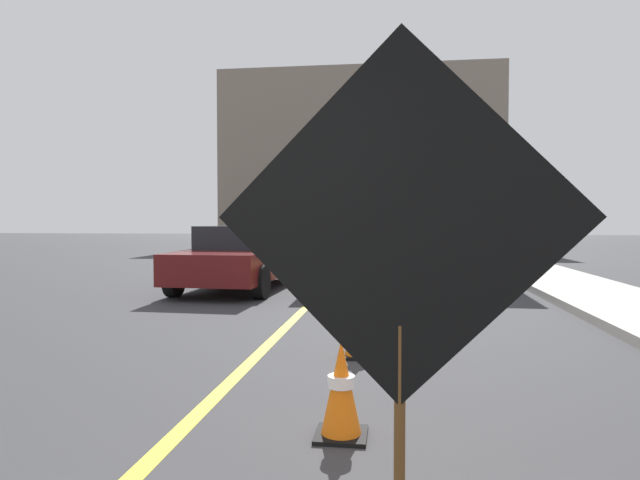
{
  "coord_description": "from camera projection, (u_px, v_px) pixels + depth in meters",
  "views": [
    {
      "loc": [
        1.51,
        0.4,
        1.5
      ],
      "look_at": [
        0.61,
        7.01,
        1.27
      ],
      "focal_mm": 30.95,
      "sensor_mm": 36.0,
      "label": 1
    }
  ],
  "objects": [
    {
      "name": "lane_center_stripe",
      "position": [
        250.0,
        363.0,
        5.8
      ],
      "size": [
        0.14,
        36.0,
        0.01
      ],
      "primitive_type": "cube",
      "color": "yellow",
      "rests_on": "ground"
    },
    {
      "name": "roadwork_sign",
      "position": [
        401.0,
        228.0,
        2.37
      ],
      "size": [
        1.63,
        0.12,
        2.33
      ],
      "color": "#593819",
      "rests_on": "ground"
    },
    {
      "name": "arrow_board_trailer",
      "position": [
        345.0,
        265.0,
        12.55
      ],
      "size": [
        1.6,
        1.92,
        2.7
      ],
      "color": "orange",
      "rests_on": "ground"
    },
    {
      "name": "box_truck",
      "position": [
        443.0,
        208.0,
        16.32
      ],
      "size": [
        2.55,
        6.61,
        3.48
      ],
      "color": "black",
      "rests_on": "ground"
    },
    {
      "name": "pickup_car",
      "position": [
        242.0,
        257.0,
        12.15
      ],
      "size": [
        2.12,
        4.59,
        1.38
      ],
      "color": "#591414",
      "rests_on": "ground"
    },
    {
      "name": "highway_guide_sign",
      "position": [
        474.0,
        175.0,
        23.52
      ],
      "size": [
        2.78,
        0.39,
        5.0
      ],
      "color": "gray",
      "rests_on": "ground"
    },
    {
      "name": "far_building_block",
      "position": [
        361.0,
        162.0,
        35.99
      ],
      "size": [
        17.03,
        7.54,
        10.62
      ],
      "primitive_type": "cube",
      "color": "gray",
      "rests_on": "ground"
    },
    {
      "name": "traffic_cone_near_sign",
      "position": [
        341.0,
        389.0,
        3.81
      ],
      "size": [
        0.36,
        0.36,
        0.69
      ],
      "color": "black",
      "rests_on": "ground"
    },
    {
      "name": "traffic_cone_mid_lane",
      "position": [
        357.0,
        327.0,
        6.04
      ],
      "size": [
        0.36,
        0.36,
        0.68
      ],
      "color": "black",
      "rests_on": "ground"
    },
    {
      "name": "traffic_cone_far_lane",
      "position": [
        352.0,
        297.0,
        8.56
      ],
      "size": [
        0.36,
        0.36,
        0.65
      ],
      "color": "black",
      "rests_on": "ground"
    },
    {
      "name": "traffic_cone_curbside",
      "position": [
        348.0,
        279.0,
        10.72
      ],
      "size": [
        0.36,
        0.36,
        0.75
      ],
      "color": "black",
      "rests_on": "ground"
    }
  ]
}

